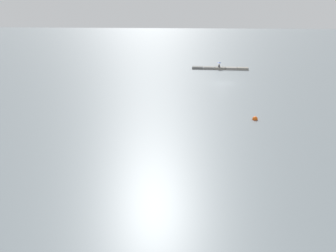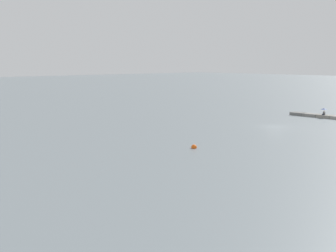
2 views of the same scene
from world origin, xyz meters
name	(u,v)px [view 1 (image 1 of 2)]	position (x,y,z in m)	size (l,w,h in m)	color
ground_plane	(223,83)	(0.00, 0.00, 0.00)	(500.00, 500.00, 0.00)	slate
seawall_pier	(220,68)	(0.00, -16.20, 0.27)	(13.53, 1.84, 0.55)	gray
person_seated_grey_left	(219,66)	(0.21, -16.13, 0.80)	(0.40, 0.61, 0.73)	#1E2333
umbrella_open_navy	(219,63)	(0.22, -16.10, 1.64)	(1.11, 1.11, 1.25)	black
mooring_buoy_far	(255,119)	(-2.92, 21.58, 0.12)	(0.67, 0.67, 0.67)	#EA5914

